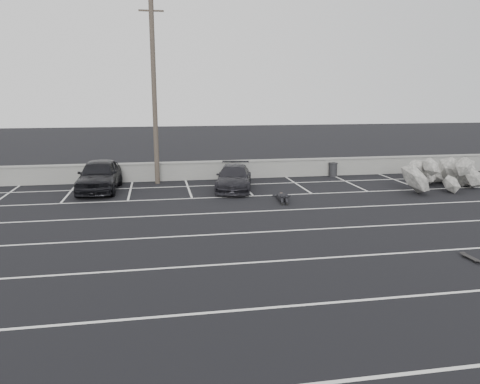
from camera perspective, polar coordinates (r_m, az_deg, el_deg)
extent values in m
plane|color=black|center=(14.24, 5.20, -8.34)|extent=(120.00, 120.00, 0.00)
cube|color=gray|center=(27.46, -2.54, 2.65)|extent=(50.00, 0.35, 1.00)
cube|color=gray|center=(27.38, -2.55, 3.73)|extent=(50.00, 0.45, 0.08)
cube|color=silver|center=(9.18, 15.87, -20.94)|extent=(36.00, 0.10, 0.01)
cube|color=silver|center=(11.60, 9.23, -13.32)|extent=(36.00, 0.10, 0.01)
cube|color=silver|center=(14.23, 5.20, -8.33)|extent=(36.00, 0.10, 0.01)
cube|color=silver|center=(16.99, 2.51, -4.90)|extent=(36.00, 0.10, 0.01)
cube|color=silver|center=(19.82, 0.60, -2.43)|extent=(36.00, 0.10, 0.01)
cube|color=silver|center=(22.69, -0.82, -0.58)|extent=(36.00, 0.10, 0.01)
cube|color=silver|center=(25.60, -1.92, 0.85)|extent=(36.00, 0.10, 0.01)
cube|color=silver|center=(25.92, -26.57, -0.28)|extent=(0.10, 5.00, 0.01)
cube|color=silver|center=(25.23, -20.03, -0.04)|extent=(0.10, 5.00, 0.01)
cube|color=silver|center=(24.89, -13.22, 0.22)|extent=(0.10, 5.00, 0.01)
cube|color=silver|center=(24.90, -6.31, 0.47)|extent=(0.10, 5.00, 0.01)
cube|color=silver|center=(25.27, 0.48, 0.71)|extent=(0.10, 5.00, 0.01)
cube|color=silver|center=(25.99, 7.00, 0.94)|extent=(0.10, 5.00, 0.01)
cube|color=silver|center=(27.02, 13.09, 1.13)|extent=(0.10, 5.00, 0.01)
cube|color=silver|center=(28.34, 18.67, 1.30)|extent=(0.10, 5.00, 0.01)
cube|color=silver|center=(29.90, 23.72, 1.45)|extent=(0.10, 5.00, 0.01)
imported|color=black|center=(25.06, -16.77, 1.98)|extent=(2.15, 4.86, 1.62)
imported|color=black|center=(24.31, -0.75, 1.77)|extent=(2.65, 4.63, 1.26)
cylinder|color=#4C4238|center=(26.06, -10.41, 11.67)|extent=(0.26, 0.26, 9.77)
cube|color=#4C4238|center=(26.39, -10.78, 20.89)|extent=(1.30, 0.09, 0.09)
cylinder|color=#232326|center=(28.82, 11.27, 2.66)|extent=(0.64, 0.64, 0.79)
cylinder|color=#232326|center=(28.76, 11.30, 3.48)|extent=(0.71, 0.71, 0.04)
cube|color=black|center=(15.83, 26.34, -7.17)|extent=(0.20, 0.70, 0.02)
cube|color=#232326|center=(16.01, 25.81, -7.03)|extent=(0.14, 0.05, 0.04)
cube|color=#232326|center=(15.68, 26.86, -7.53)|extent=(0.14, 0.05, 0.04)
cylinder|color=black|center=(15.97, 25.57, -7.13)|extent=(0.03, 0.05, 0.05)
cylinder|color=black|center=(16.07, 26.05, -7.06)|extent=(0.03, 0.05, 0.05)
cylinder|color=black|center=(15.63, 26.61, -7.64)|extent=(0.03, 0.05, 0.05)
cylinder|color=black|center=(15.73, 27.09, -7.56)|extent=(0.03, 0.05, 0.05)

